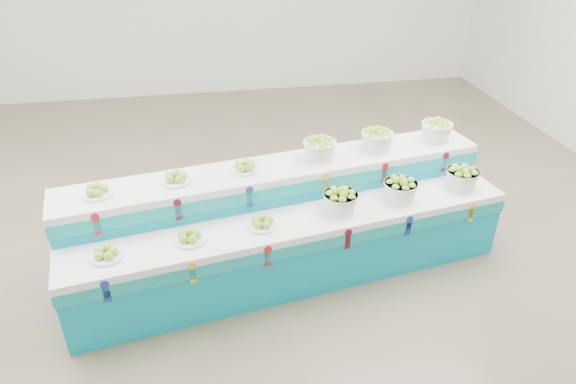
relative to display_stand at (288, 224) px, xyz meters
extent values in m
plane|color=brown|center=(-0.42, 0.44, -0.51)|extent=(10.00, 10.00, 0.00)
cylinder|color=white|center=(-1.60, -0.53, 0.26)|extent=(0.30, 0.30, 0.10)
cylinder|color=white|center=(-0.93, -0.42, 0.26)|extent=(0.30, 0.30, 0.10)
cylinder|color=white|center=(-0.29, -0.31, 0.26)|extent=(0.30, 0.30, 0.10)
cylinder|color=white|center=(-1.68, -0.02, 0.56)|extent=(0.30, 0.30, 0.10)
cylinder|color=white|center=(-1.01, 0.09, 0.56)|extent=(0.30, 0.30, 0.10)
cylinder|color=white|center=(-0.37, 0.20, 0.56)|extent=(0.30, 0.30, 0.10)
camera|label=1|loc=(-0.74, -4.11, 2.80)|focal=32.30mm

